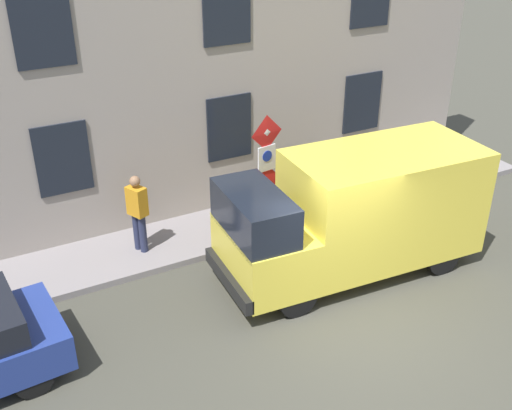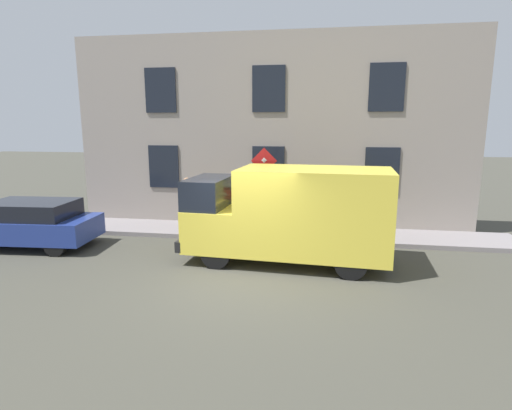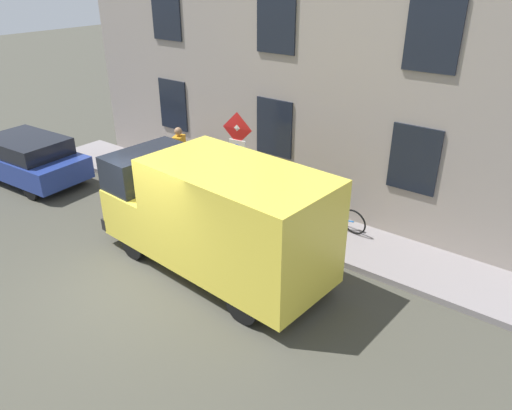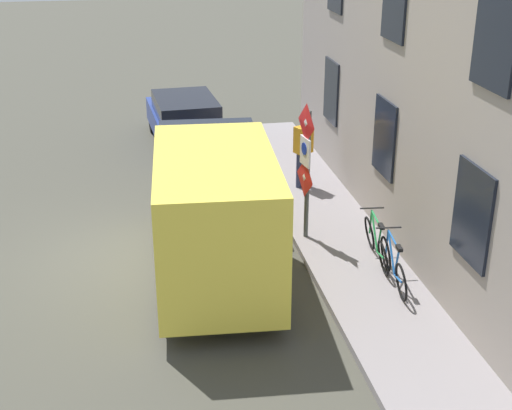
% 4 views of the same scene
% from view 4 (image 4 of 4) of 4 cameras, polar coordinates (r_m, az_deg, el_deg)
% --- Properties ---
extents(ground_plane, '(80.00, 80.00, 0.00)m').
position_cam_4_polar(ground_plane, '(14.12, -10.13, -3.98)').
color(ground_plane, '#434138').
extents(sidewalk_slab, '(1.82, 15.67, 0.14)m').
position_cam_4_polar(sidewalk_slab, '(14.64, 6.44, -2.42)').
color(sidewalk_slab, gray).
rests_on(sidewalk_slab, ground_plane).
extents(building_facade, '(0.75, 13.67, 6.58)m').
position_cam_4_polar(building_facade, '(13.99, 12.05, 10.00)').
color(building_facade, gray).
rests_on(building_facade, ground_plane).
extents(sign_post_stacked, '(0.18, 0.56, 2.63)m').
position_cam_4_polar(sign_post_stacked, '(13.74, 3.99, 3.64)').
color(sign_post_stacked, '#474C47').
rests_on(sign_post_stacked, sidewalk_slab).
extents(delivery_van, '(2.35, 5.45, 2.50)m').
position_cam_4_polar(delivery_van, '(12.68, -3.38, -0.22)').
color(delivery_van, yellow).
rests_on(delivery_van, ground_plane).
extents(parked_hatchback, '(2.01, 4.11, 1.38)m').
position_cam_4_polar(parked_hatchback, '(20.18, -5.70, 6.87)').
color(parked_hatchback, navy).
rests_on(parked_hatchback, ground_plane).
extents(bicycle_blue, '(0.46, 1.71, 0.89)m').
position_cam_4_polar(bicycle_blue, '(12.68, 10.95, -4.76)').
color(bicycle_blue, black).
rests_on(bicycle_blue, sidewalk_slab).
extents(bicycle_green, '(0.46, 1.72, 0.89)m').
position_cam_4_polar(bicycle_green, '(13.42, 9.61, -3.01)').
color(bicycle_green, black).
rests_on(bicycle_green, sidewalk_slab).
extents(pedestrian, '(0.47, 0.40, 1.72)m').
position_cam_4_polar(pedestrian, '(16.57, 3.80, 4.51)').
color(pedestrian, '#262B47').
rests_on(pedestrian, sidewalk_slab).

